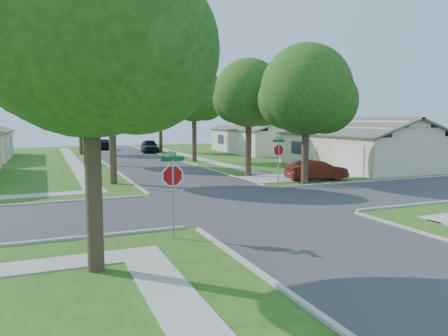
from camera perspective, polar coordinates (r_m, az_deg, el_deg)
ground at (r=21.11m, az=2.23°, el=-4.66°), size 100.00×100.00×0.00m
road_ns at (r=21.11m, az=2.23°, el=-4.65°), size 7.00×100.00×0.02m
sidewalk_ne at (r=47.36m, az=-4.20°, el=1.49°), size 1.20×40.00×0.04m
sidewalk_nw at (r=45.08m, az=-19.10°, el=0.91°), size 1.20×40.00×0.04m
driveway at (r=31.02m, az=10.04°, el=-1.16°), size 8.80×3.60×0.05m
stop_sign_sw at (r=14.81m, az=-6.72°, el=-1.47°), size 1.05×0.80×2.98m
stop_sign_ne at (r=27.13m, az=7.14°, el=2.08°), size 1.05×0.80×2.98m
tree_e_near at (r=30.94m, az=3.33°, el=9.34°), size 4.97×4.80×8.28m
tree_e_mid at (r=42.09m, az=-3.87°, el=9.38°), size 5.59×5.40×9.21m
tree_e_far at (r=54.54m, az=-8.28°, el=8.35°), size 5.17×5.00×8.72m
tree_w_near at (r=28.20m, az=-14.43°, el=10.40°), size 5.38×5.20×8.97m
tree_w_mid at (r=40.11m, az=-16.89°, el=9.61°), size 5.80×5.60×9.56m
tree_w_far at (r=53.00m, az=-18.26°, el=7.64°), size 4.76×4.60×8.04m
tree_sw_corner at (r=12.10m, az=-16.98°, el=16.69°), size 6.21×6.00×9.55m
tree_ne_corner at (r=27.54m, az=10.80°, el=9.50°), size 5.80×5.60×8.66m
house_ne_near at (r=38.77m, az=17.11°, el=2.36°), size 8.42×13.60×4.23m
house_ne_far at (r=53.86m, az=4.83°, el=3.67°), size 8.42×13.60×4.23m
car_driveway at (r=29.71m, az=11.99°, el=-0.26°), size 4.26×1.87×1.36m
car_curb_east at (r=53.87m, az=-9.69°, el=2.84°), size 2.41×4.90×1.61m
car_curb_west at (r=61.09m, az=-15.41°, el=3.01°), size 2.21×4.89×1.39m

